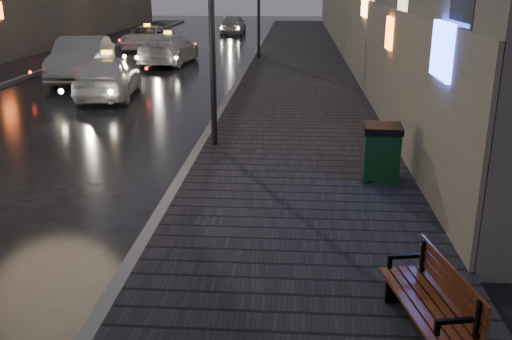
{
  "coord_description": "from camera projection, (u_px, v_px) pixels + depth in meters",
  "views": [
    {
      "loc": [
        3.76,
        -7.01,
        3.87
      ],
      "look_at": [
        3.12,
        2.03,
        0.85
      ],
      "focal_mm": 40.0,
      "sensor_mm": 36.0,
      "label": 1
    }
  ],
  "objects": [
    {
      "name": "car_far",
      "position": [
        233.0,
        24.0,
        42.76
      ],
      "size": [
        1.73,
        4.28,
        1.46
      ],
      "primitive_type": "imported",
      "rotation": [
        0.0,
        0.0,
        3.14
      ],
      "color": "#A5A6AD",
      "rests_on": "ground"
    },
    {
      "name": "curb",
      "position": [
        250.0,
        62.0,
        27.86
      ],
      "size": [
        0.2,
        58.0,
        0.15
      ],
      "primitive_type": "cube",
      "color": "slate",
      "rests_on": "ground"
    },
    {
      "name": "taxi_far",
      "position": [
        148.0,
        37.0,
        33.86
      ],
      "size": [
        2.67,
        4.93,
        1.31
      ],
      "primitive_type": "imported",
      "rotation": [
        0.0,
        0.0,
        -0.11
      ],
      "color": "silver",
      "rests_on": "ground"
    },
    {
      "name": "sidewalk_far",
      "position": [
        47.0,
        60.0,
        28.54
      ],
      "size": [
        2.4,
        58.0,
        0.15
      ],
      "primitive_type": "cube",
      "color": "black",
      "rests_on": "ground"
    },
    {
      "name": "sidewalk",
      "position": [
        299.0,
        62.0,
        27.7
      ],
      "size": [
        4.6,
        58.0,
        0.15
      ],
      "primitive_type": "cube",
      "color": "black",
      "rests_on": "ground"
    },
    {
      "name": "ground",
      "position": [
        28.0,
        267.0,
        8.11
      ],
      "size": [
        120.0,
        120.0,
        0.0
      ],
      "primitive_type": "plane",
      "color": "black",
      "rests_on": "ground"
    },
    {
      "name": "taxi_mid",
      "position": [
        168.0,
        49.0,
        27.54
      ],
      "size": [
        2.41,
        5.11,
        1.44
      ],
      "primitive_type": "imported",
      "rotation": [
        0.0,
        0.0,
        3.06
      ],
      "color": "silver",
      "rests_on": "ground"
    },
    {
      "name": "curb_far",
      "position": [
        73.0,
        60.0,
        28.45
      ],
      "size": [
        0.2,
        58.0,
        0.15
      ],
      "primitive_type": "cube",
      "color": "slate",
      "rests_on": "ground"
    },
    {
      "name": "trash_bin",
      "position": [
        381.0,
        152.0,
        11.04
      ],
      "size": [
        0.77,
        0.77,
        1.1
      ],
      "rotation": [
        0.0,
        0.0,
        -0.07
      ],
      "color": "#0E3316",
      "rests_on": "sidewalk"
    },
    {
      "name": "car_left_mid",
      "position": [
        82.0,
        59.0,
        23.11
      ],
      "size": [
        2.46,
        5.34,
        1.69
      ],
      "primitive_type": "imported",
      "rotation": [
        0.0,
        0.0,
        0.13
      ],
      "color": "gray",
      "rests_on": "ground"
    },
    {
      "name": "bench",
      "position": [
        434.0,
        301.0,
        6.19
      ],
      "size": [
        0.85,
        1.71,
        0.83
      ],
      "rotation": [
        0.0,
        0.0,
        0.19
      ],
      "color": "black",
      "rests_on": "sidewalk"
    },
    {
      "name": "taxi_near",
      "position": [
        109.0,
        76.0,
        19.59
      ],
      "size": [
        2.24,
        4.52,
        1.48
      ],
      "primitive_type": "imported",
      "rotation": [
        0.0,
        0.0,
        3.26
      ],
      "color": "silver",
      "rests_on": "ground"
    }
  ]
}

